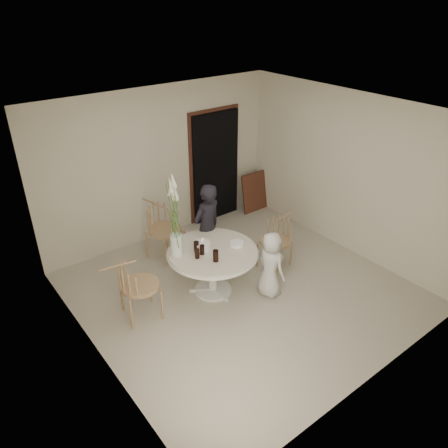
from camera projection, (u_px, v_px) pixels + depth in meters
ground at (241, 290)px, 6.67m from camera, size 4.50×4.50×0.00m
room_shell at (244, 194)px, 5.89m from camera, size 4.50×4.50×4.50m
doorway at (215, 167)px, 8.30m from camera, size 1.00×0.10×2.10m
door_trim at (214, 164)px, 8.30m from camera, size 1.12×0.03×2.22m
table at (213, 257)px, 6.36m from camera, size 1.33×1.33×0.73m
picture_frame at (254, 192)px, 8.88m from camera, size 0.60×0.19×0.79m
chair_far at (159, 222)px, 7.27m from camera, size 0.61×0.64×0.96m
chair_right at (280, 234)px, 7.06m from camera, size 0.57×0.54×0.86m
chair_left at (130, 282)px, 5.83m from camera, size 0.61×0.57×0.94m
girl at (207, 228)px, 6.86m from camera, size 0.59×0.45×1.48m
boy at (271, 265)px, 6.35m from camera, size 0.33×0.51×1.04m
birthday_cake at (202, 246)px, 6.30m from camera, size 0.24×0.24×0.17m
cola_tumbler_a at (202, 250)px, 6.18m from camera, size 0.08×0.08×0.15m
cola_tumbler_b at (216, 256)px, 6.02m from camera, size 0.08×0.08×0.17m
cola_tumbler_c at (196, 247)px, 6.23m from camera, size 0.10×0.10×0.16m
cola_tumbler_d at (197, 254)px, 6.09m from camera, size 0.09×0.09×0.14m
plate_stack at (237, 244)px, 6.42m from camera, size 0.24×0.24×0.05m
flower_vase at (175, 222)px, 5.96m from camera, size 0.17×0.17×1.26m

